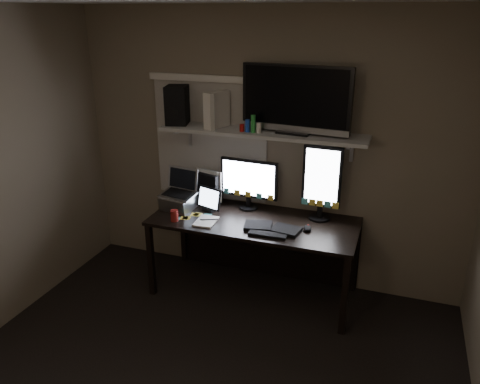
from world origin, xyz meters
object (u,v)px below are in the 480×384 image
at_px(tablet, 209,199).
at_px(tv, 296,100).
at_px(keyboard, 272,228).
at_px(game_console, 217,109).
at_px(mouse, 307,228).
at_px(speaker, 177,105).
at_px(cup, 174,216).
at_px(laptop, 178,191).
at_px(desk, 258,232).
at_px(monitor_landscape, 249,184).
at_px(monitor_portrait, 322,183).

bearing_deg(tablet, tv, 29.82).
height_order(keyboard, game_console, game_console).
xyz_separation_m(mouse, tablet, (-0.93, 0.11, 0.10)).
bearing_deg(keyboard, speaker, 159.34).
xyz_separation_m(keyboard, cup, (-0.85, -0.11, 0.03)).
bearing_deg(game_console, tablet, -83.64).
distance_m(tablet, laptop, 0.30).
distance_m(laptop, game_console, 0.82).
bearing_deg(laptop, desk, 17.58).
height_order(monitor_landscape, monitor_portrait, monitor_portrait).
distance_m(cup, tv, 1.42).
relative_size(tv, speaker, 2.72).
xyz_separation_m(keyboard, tv, (0.08, 0.35, 1.01)).
relative_size(tablet, tv, 0.28).
xyz_separation_m(desk, keyboard, (0.20, -0.26, 0.19)).
relative_size(keyboard, mouse, 4.65).
distance_m(desk, laptop, 0.82).
bearing_deg(speaker, mouse, -25.76).
xyz_separation_m(desk, game_console, (-0.41, 0.08, 1.08)).
xyz_separation_m(desk, monitor_landscape, (-0.13, 0.11, 0.42)).
relative_size(monitor_portrait, keyboard, 1.40).
bearing_deg(keyboard, monitor_landscape, 129.72).
height_order(tv, game_console, tv).
height_order(monitor_landscape, laptop, monitor_landscape).
height_order(game_console, speaker, speaker).
bearing_deg(keyboard, monitor_portrait, 44.61).
bearing_deg(monitor_landscape, game_console, -169.31).
bearing_deg(monitor_landscape, monitor_portrait, 2.01).
bearing_deg(tv, tablet, -161.95).
xyz_separation_m(laptop, cup, (0.08, -0.25, -0.13)).
relative_size(cup, game_console, 0.31).
distance_m(tablet, cup, 0.37).
distance_m(desk, monitor_landscape, 0.45).
relative_size(laptop, speaker, 1.05).
distance_m(monitor_portrait, cup, 1.30).
bearing_deg(keyboard, tv, 75.42).
distance_m(keyboard, speaker, 1.39).
distance_m(tablet, game_console, 0.81).
xyz_separation_m(monitor_portrait, speaker, (-1.34, -0.01, 0.58)).
relative_size(mouse, tv, 0.11).
bearing_deg(monitor_portrait, mouse, -97.84).
height_order(monitor_portrait, laptop, monitor_portrait).
bearing_deg(tablet, mouse, 11.24).
distance_m(mouse, laptop, 1.23).
bearing_deg(monitor_landscape, tv, 0.24).
xyz_separation_m(monitor_landscape, tv, (0.41, -0.03, 0.79)).
xyz_separation_m(tablet, speaker, (-0.36, 0.15, 0.81)).
distance_m(monitor_landscape, tablet, 0.38).
xyz_separation_m(tablet, laptop, (-0.29, -0.05, 0.06)).
distance_m(monitor_portrait, keyboard, 0.58).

